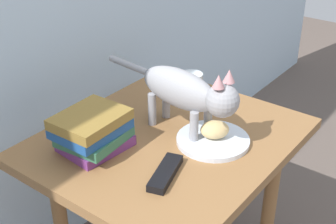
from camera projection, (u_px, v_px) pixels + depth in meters
name	position (u px, v px, depth m)	size (l,w,h in m)	color
side_table	(168.00, 160.00, 1.38)	(0.72, 0.62, 0.56)	olive
plate	(213.00, 140.00, 1.31)	(0.20, 0.20, 0.01)	silver
bread_roll	(215.00, 130.00, 1.30)	(0.08, 0.06, 0.05)	#E0BC7A
cat	(187.00, 91.00, 1.30)	(0.12, 0.48, 0.23)	#99999E
book_stack	(93.00, 131.00, 1.26)	(0.20, 0.16, 0.11)	#72337A
candle_jar	(192.00, 87.00, 1.54)	(0.07, 0.07, 0.08)	silver
tv_remote	(165.00, 173.00, 1.17)	(0.15, 0.04, 0.02)	black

